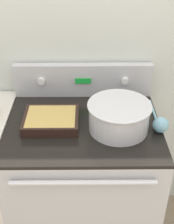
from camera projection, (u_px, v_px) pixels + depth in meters
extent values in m
cube|color=silver|center=(83.00, 38.00, 1.73)|extent=(8.00, 0.05, 2.50)
cube|color=#BCBCC1|center=(84.00, 187.00, 1.87)|extent=(0.80, 0.65, 0.90)
cube|color=black|center=(83.00, 125.00, 1.62)|extent=(0.80, 0.65, 0.02)
cylinder|color=silver|center=(83.00, 183.00, 1.37)|extent=(0.65, 0.02, 0.02)
cube|color=#BCBCC1|center=(83.00, 80.00, 1.81)|extent=(0.80, 0.05, 0.20)
cylinder|color=white|center=(41.00, 81.00, 1.77)|extent=(0.04, 0.02, 0.04)
cylinder|color=white|center=(125.00, 81.00, 1.78)|extent=(0.04, 0.02, 0.04)
cube|color=green|center=(83.00, 81.00, 1.78)|extent=(0.09, 0.01, 0.03)
cylinder|color=silver|center=(119.00, 117.00, 1.54)|extent=(0.30, 0.30, 0.14)
torus|color=silver|center=(120.00, 105.00, 1.50)|extent=(0.32, 0.32, 0.01)
cylinder|color=beige|center=(119.00, 108.00, 1.51)|extent=(0.27, 0.27, 0.02)
cube|color=black|center=(51.00, 120.00, 1.59)|extent=(0.28, 0.23, 0.05)
cube|color=tan|center=(51.00, 118.00, 1.58)|extent=(0.25, 0.20, 0.03)
cylinder|color=#7AB2C6|center=(154.00, 115.00, 1.67)|extent=(0.01, 0.28, 0.01)
sphere|color=#7AB2C6|center=(161.00, 125.00, 1.53)|extent=(0.08, 0.08, 0.08)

